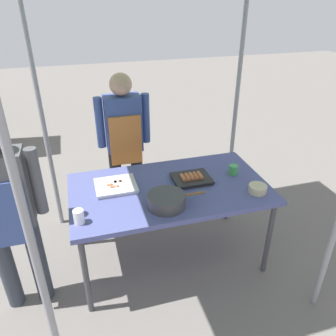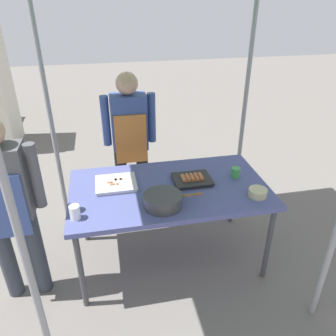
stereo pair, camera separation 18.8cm
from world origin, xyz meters
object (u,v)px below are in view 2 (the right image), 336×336
at_px(tray_grilled_sausages, 192,179).
at_px(condiment_bowl, 258,193).
at_px(drink_cup_near_edge, 75,212).
at_px(drink_cup_by_wok, 236,172).
at_px(customer_nearby, 7,201).
at_px(stall_table, 169,192).
at_px(tray_meat_skewers, 116,184).
at_px(cooking_wok, 163,200).
at_px(vendor_woman, 130,136).

height_order(tray_grilled_sausages, condiment_bowl, condiment_bowl).
bearing_deg(drink_cup_near_edge, drink_cup_by_wok, 13.99).
height_order(drink_cup_near_edge, customer_nearby, customer_nearby).
height_order(stall_table, condiment_bowl, condiment_bowl).
relative_size(stall_table, condiment_bowl, 11.10).
height_order(tray_meat_skewers, drink_cup_by_wok, drink_cup_by_wok).
bearing_deg(drink_cup_near_edge, stall_table, 20.80).
xyz_separation_m(cooking_wok, vendor_woman, (-0.14, 1.03, 0.09)).
height_order(tray_grilled_sausages, drink_cup_by_wok, drink_cup_by_wok).
xyz_separation_m(drink_cup_near_edge, customer_nearby, (-0.45, 0.12, 0.08)).
bearing_deg(condiment_bowl, customer_nearby, 176.62).
relative_size(stall_table, vendor_woman, 1.06).
bearing_deg(vendor_woman, drink_cup_by_wok, 138.29).
height_order(tray_grilled_sausages, drink_cup_near_edge, drink_cup_near_edge).
relative_size(condiment_bowl, drink_cup_near_edge, 1.38).
distance_m(condiment_bowl, customer_nearby, 1.84).
distance_m(stall_table, condiment_bowl, 0.70).
bearing_deg(tray_meat_skewers, condiment_bowl, -19.37).
bearing_deg(drink_cup_by_wok, customer_nearby, -173.32).
bearing_deg(drink_cup_by_wok, tray_grilled_sausages, -179.58).
distance_m(tray_meat_skewers, customer_nearby, 0.81).
height_order(vendor_woman, customer_nearby, vendor_woman).
xyz_separation_m(tray_grilled_sausages, vendor_woman, (-0.44, 0.74, 0.12)).
height_order(tray_grilled_sausages, tray_meat_skewers, tray_grilled_sausages).
bearing_deg(cooking_wok, condiment_bowl, -1.31).
bearing_deg(drink_cup_by_wok, condiment_bowl, -79.45).
distance_m(tray_grilled_sausages, drink_cup_near_edge, 0.99).
bearing_deg(stall_table, drink_cup_by_wok, 4.97).
distance_m(tray_grilled_sausages, cooking_wok, 0.42).
distance_m(stall_table, tray_grilled_sausages, 0.22).
distance_m(condiment_bowl, vendor_woman, 1.37).
distance_m(stall_table, vendor_woman, 0.84).
height_order(cooking_wok, drink_cup_by_wok, cooking_wok).
relative_size(drink_cup_near_edge, drink_cup_by_wok, 1.24).
relative_size(cooking_wok, customer_nearby, 0.30).
distance_m(stall_table, tray_meat_skewers, 0.44).
xyz_separation_m(stall_table, condiment_bowl, (0.65, -0.26, 0.08)).
distance_m(cooking_wok, customer_nearby, 1.09).
bearing_deg(tray_grilled_sausages, cooking_wok, -135.67).
bearing_deg(drink_cup_near_edge, condiment_bowl, 0.52).
relative_size(stall_table, tray_grilled_sausages, 5.11).
bearing_deg(stall_table, vendor_woman, 106.62).
xyz_separation_m(condiment_bowl, customer_nearby, (-1.83, 0.11, 0.10)).
xyz_separation_m(cooking_wok, condiment_bowl, (0.74, -0.02, -0.02)).
xyz_separation_m(drink_cup_by_wok, vendor_woman, (-0.82, 0.73, 0.10)).
height_order(cooking_wok, drink_cup_near_edge, drink_cup_near_edge).
bearing_deg(stall_table, customer_nearby, -172.48).
bearing_deg(tray_meat_skewers, tray_grilled_sausages, -5.73).
distance_m(tray_grilled_sausages, customer_nearby, 1.41).
relative_size(tray_grilled_sausages, condiment_bowl, 2.17).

